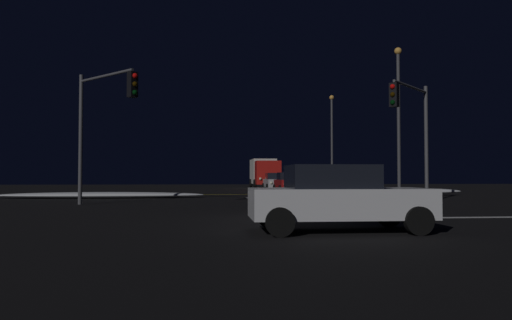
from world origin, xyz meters
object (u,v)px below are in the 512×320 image
object	(u,v)px
sedan_white_crossing	(337,198)
sedan_red	(289,183)
sedan_gray	(304,184)
traffic_signal_ne	(413,119)
traffic_signal_nw	(102,112)
streetlamp_right_far	(332,135)
sedan_silver	(276,182)
streetlamp_right_near	(399,111)
box_truck	(264,172)
sedan_green	(326,186)

from	to	relation	value
sedan_white_crossing	sedan_red	bearing A→B (deg)	83.19
sedan_gray	traffic_signal_ne	bearing A→B (deg)	-66.12
traffic_signal_nw	streetlamp_right_far	world-z (taller)	streetlamp_right_far
sedan_silver	streetlamp_right_near	xyz separation A→B (m)	(5.53, -14.41, 4.44)
sedan_red	box_truck	xyz separation A→B (m)	(-0.34, 14.02, 0.91)
sedan_silver	traffic_signal_ne	xyz separation A→B (m)	(3.64, -20.80, 3.17)
sedan_silver	sedan_white_crossing	bearing A→B (deg)	-95.12
sedan_green	sedan_gray	size ratio (longest dim) A/B	1.00
streetlamp_right_far	streetlamp_right_near	bearing A→B (deg)	-90.00
sedan_red	streetlamp_right_near	size ratio (longest dim) A/B	0.48
sedan_gray	streetlamp_right_far	xyz separation A→B (m)	(5.48, 14.28, 4.32)
sedan_gray	sedan_silver	distance (m)	12.69
box_truck	sedan_red	bearing A→B (deg)	-88.63
box_truck	streetlamp_right_near	size ratio (longest dim) A/B	0.91
sedan_white_crossing	streetlamp_right_near	xyz separation A→B (m)	(8.33, 16.85, 4.44)
sedan_red	box_truck	size ratio (longest dim) A/B	0.52
sedan_white_crossing	streetlamp_right_far	size ratio (longest dim) A/B	0.49
traffic_signal_nw	traffic_signal_ne	xyz separation A→B (m)	(14.17, 0.02, -0.16)
sedan_white_crossing	traffic_signal_nw	bearing A→B (deg)	126.53
sedan_green	sedan_gray	world-z (taller)	same
traffic_signal_nw	streetlamp_right_far	bearing A→B (deg)	54.36
sedan_green	traffic_signal_nw	world-z (taller)	traffic_signal_nw
streetlamp_right_far	sedan_white_crossing	bearing A→B (deg)	-104.22
sedan_white_crossing	streetlamp_right_far	xyz separation A→B (m)	(8.33, 32.85, 4.32)
traffic_signal_nw	sedan_gray	bearing A→B (deg)	37.50
sedan_gray	traffic_signal_nw	size ratio (longest dim) A/B	0.72
sedan_red	sedan_silver	size ratio (longest dim) A/B	1.00
sedan_red	sedan_silver	distance (m)	6.19
streetlamp_right_far	box_truck	bearing A→B (deg)	132.24
traffic_signal_nw	traffic_signal_ne	bearing A→B (deg)	0.06
sedan_green	streetlamp_right_far	size ratio (longest dim) A/B	0.49
sedan_gray	sedan_red	xyz separation A→B (m)	(0.15, 6.51, 0.00)
traffic_signal_nw	traffic_signal_ne	distance (m)	14.18
sedan_gray	traffic_signal_ne	world-z (taller)	traffic_signal_ne
box_truck	sedan_white_crossing	xyz separation A→B (m)	(-2.66, -39.09, -0.91)
sedan_silver	streetlamp_right_far	distance (m)	7.19
sedan_silver	sedan_white_crossing	distance (m)	31.39
sedan_white_crossing	streetlamp_right_far	distance (m)	34.17
sedan_silver	streetlamp_right_near	world-z (taller)	streetlamp_right_near
sedan_white_crossing	streetlamp_right_near	bearing A→B (deg)	63.71
traffic_signal_nw	streetlamp_right_far	size ratio (longest dim) A/B	0.68
streetlamp_right_far	streetlamp_right_near	distance (m)	16.00
sedan_green	box_truck	size ratio (longest dim) A/B	0.52
streetlamp_right_near	streetlamp_right_far	bearing A→B (deg)	90.00
traffic_signal_ne	sedan_green	bearing A→B (deg)	144.96
sedan_white_crossing	traffic_signal_ne	size ratio (longest dim) A/B	0.75
box_truck	traffic_signal_ne	world-z (taller)	traffic_signal_ne
sedan_gray	traffic_signal_nw	bearing A→B (deg)	-142.50
sedan_silver	traffic_signal_nw	bearing A→B (deg)	-116.85
sedan_green	sedan_red	size ratio (longest dim) A/B	1.00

